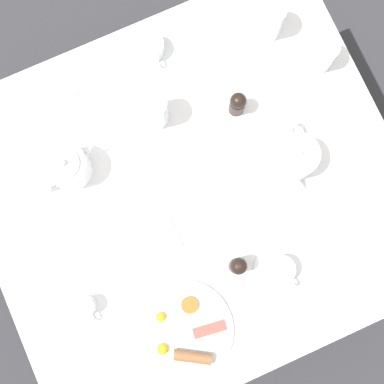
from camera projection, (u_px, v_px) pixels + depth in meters
ground_plane at (192, 216)px, 2.26m from camera, size 8.00×8.00×0.00m
table at (192, 196)px, 1.61m from camera, size 1.09×1.21×0.72m
breakfast_plate at (183, 332)px, 1.49m from camera, size 0.28×0.28×0.04m
teapot_near at (68, 167)px, 1.50m from camera, size 0.12×0.21×0.13m
teapot_far at (295, 157)px, 1.51m from camera, size 0.20×0.12×0.13m
teacup_with_saucer_left at (280, 270)px, 1.49m from camera, size 0.14×0.14×0.06m
teacup_with_saucer_right at (151, 48)px, 1.58m from camera, size 0.14×0.14×0.06m
water_glass_tall at (154, 111)px, 1.51m from camera, size 0.08×0.08×0.14m
water_glass_short at (269, 20)px, 1.55m from camera, size 0.08×0.08×0.14m
wine_glass_spare at (322, 54)px, 1.55m from camera, size 0.08×0.08×0.11m
creamer_jug at (86, 307)px, 1.48m from camera, size 0.08×0.05×0.06m
pepper_grinder at (237, 104)px, 1.53m from camera, size 0.05×0.05×0.11m
salt_grinder at (238, 266)px, 1.47m from camera, size 0.05×0.05×0.11m
napkin_folded at (149, 230)px, 1.53m from camera, size 0.17×0.14×0.01m
fork_by_plate at (1, 122)px, 1.58m from camera, size 0.17×0.02×0.00m
knife_by_plate at (347, 266)px, 1.52m from camera, size 0.22×0.05×0.00m
spoon_for_tea at (75, 98)px, 1.59m from camera, size 0.13×0.11×0.00m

